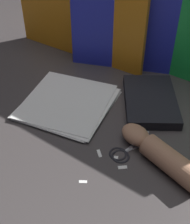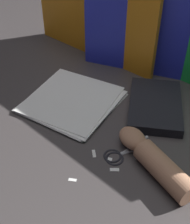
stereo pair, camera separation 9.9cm
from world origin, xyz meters
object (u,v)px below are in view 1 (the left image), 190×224
paper_stack (68,103)px  hand_forearm (161,154)px  book_closed (150,101)px  scissors (126,150)px

paper_stack → hand_forearm: (0.37, -0.12, 0.03)m
book_closed → hand_forearm: hand_forearm is taller
scissors → book_closed: bearing=90.6°
book_closed → paper_stack: bearing=-154.6°
paper_stack → scissors: size_ratio=1.90×
paper_stack → scissors: paper_stack is taller
book_closed → scissors: 0.25m
book_closed → hand_forearm: 0.27m
scissors → hand_forearm: hand_forearm is taller
book_closed → scissors: bearing=-89.4°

